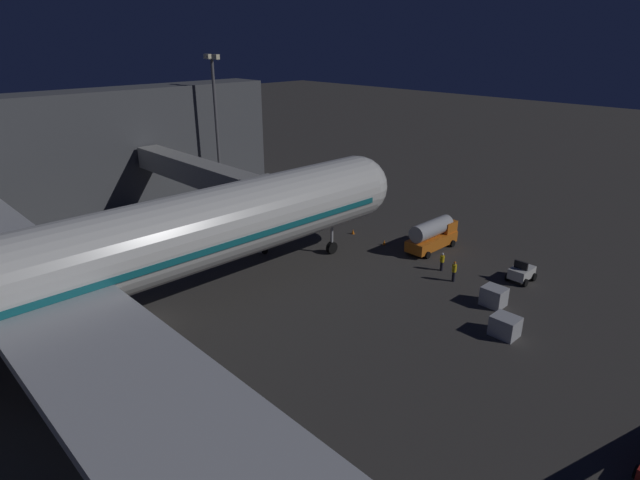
{
  "coord_description": "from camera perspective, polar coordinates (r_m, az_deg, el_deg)",
  "views": [
    {
      "loc": [
        -33.55,
        14.3,
        20.25
      ],
      "look_at": [
        -3.0,
        -15.07,
        3.5
      ],
      "focal_mm": 29.18,
      "sensor_mm": 36.0,
      "label": 1
    }
  ],
  "objects": [
    {
      "name": "baggage_container_near_belt",
      "position": [
        40.12,
        19.63,
        -8.89
      ],
      "size": [
        1.85,
        1.6,
        1.52
      ],
      "primitive_type": "cube",
      "color": "#B7BABF",
      "rests_on": "ground_plane"
    },
    {
      "name": "ground_crew_by_belt_loader",
      "position": [
        47.05,
        14.49,
        -3.25
      ],
      "size": [
        0.4,
        0.4,
        1.9
      ],
      "color": "black",
      "rests_on": "ground_plane"
    },
    {
      "name": "ground_plane",
      "position": [
        41.71,
        -18.29,
        -8.69
      ],
      "size": [
        320.0,
        320.0,
        0.0
      ],
      "primitive_type": "plane",
      "color": "#383533"
    },
    {
      "name": "ground_crew_marshaller_fwd",
      "position": [
        48.96,
        13.24,
        -2.23
      ],
      "size": [
        0.4,
        0.4,
        1.76
      ],
      "color": "black",
      "rests_on": "ground_plane"
    },
    {
      "name": "airliner_at_gate",
      "position": [
        36.92,
        -30.88,
        -4.27
      ],
      "size": [
        50.87,
        69.95,
        18.29
      ],
      "color": "silver",
      "rests_on": "ground_plane"
    },
    {
      "name": "apron_floodlight_mast",
      "position": [
        70.86,
        -11.36,
        13.21
      ],
      "size": [
        2.9,
        0.5,
        18.03
      ],
      "color": "#59595E",
      "rests_on": "ground_plane"
    },
    {
      "name": "traffic_cone_nose_starboard",
      "position": [
        56.81,
        3.64,
        0.93
      ],
      "size": [
        0.36,
        0.36,
        0.55
      ],
      "primitive_type": "cone",
      "color": "orange",
      "rests_on": "ground_plane"
    },
    {
      "name": "baggage_tug_lead",
      "position": [
        49.11,
        21.23,
        -3.35
      ],
      "size": [
        1.86,
        2.36,
        1.95
      ],
      "color": "silver",
      "rests_on": "ground_plane"
    },
    {
      "name": "jet_bridge",
      "position": [
        56.9,
        -11.86,
        6.77
      ],
      "size": [
        25.24,
        3.4,
        7.7
      ],
      "color": "#9E9E99",
      "rests_on": "ground_plane"
    },
    {
      "name": "traffic_cone_nose_port",
      "position": [
        54.15,
        7.06,
        -0.25
      ],
      "size": [
        0.36,
        0.36,
        0.55
      ],
      "primitive_type": "cone",
      "color": "orange",
      "rests_on": "ground_plane"
    },
    {
      "name": "fuel_tanker",
      "position": [
        53.42,
        12.3,
        0.67
      ],
      "size": [
        2.46,
        6.22,
        3.15
      ],
      "color": "orange",
      "rests_on": "ground_plane"
    },
    {
      "name": "baggage_container_mid_row",
      "position": [
        44.06,
        18.52,
        -5.88
      ],
      "size": [
        1.77,
        1.52,
        1.55
      ],
      "primitive_type": "cube",
      "color": "#B7BABF",
      "rests_on": "ground_plane"
    }
  ]
}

